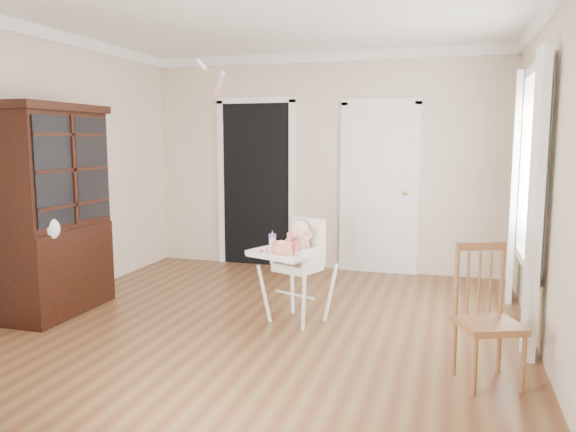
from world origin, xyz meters
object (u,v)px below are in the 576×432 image
(china_cabinet, at_px, (56,210))
(sippy_cup, at_px, (272,241))
(cake, at_px, (282,248))
(dining_chair, at_px, (487,320))
(high_chair, at_px, (297,258))

(china_cabinet, bearing_deg, sippy_cup, 10.76)
(cake, bearing_deg, china_cabinet, -175.76)
(cake, distance_m, dining_chair, 1.80)
(cake, xyz_separation_m, dining_chair, (1.64, -0.67, -0.28))
(cake, height_order, china_cabinet, china_cabinet)
(high_chair, bearing_deg, china_cabinet, -148.38)
(high_chair, relative_size, china_cabinet, 0.48)
(high_chair, xyz_separation_m, cake, (-0.08, -0.21, 0.13))
(sippy_cup, height_order, china_cabinet, china_cabinet)
(dining_chair, bearing_deg, china_cabinet, 149.86)
(cake, height_order, dining_chair, dining_chair)
(high_chair, height_order, china_cabinet, china_cabinet)
(cake, bearing_deg, dining_chair, -22.07)
(sippy_cup, distance_m, china_cabinet, 2.05)
(sippy_cup, relative_size, dining_chair, 0.17)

